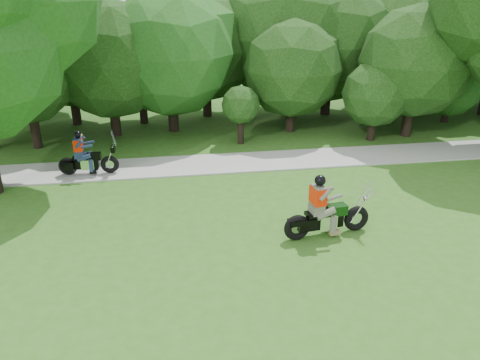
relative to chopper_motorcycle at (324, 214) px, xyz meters
name	(u,v)px	position (x,y,z in m)	size (l,w,h in m)	color
ground	(351,270)	(0.17, -1.82, -0.70)	(100.00, 100.00, 0.00)	#335F1B
walkway	(278,160)	(0.17, 6.18, -0.67)	(60.00, 2.20, 0.06)	#A7A7A1
tree_line	(275,48)	(1.45, 12.70, 2.98)	(40.26, 12.37, 7.84)	black
chopper_motorcycle	(324,214)	(0.00, 0.00, 0.00)	(2.65, 0.85, 1.89)	black
touring_motorcycle	(84,159)	(-7.35, 5.80, -0.02)	(2.22, 0.65, 1.69)	black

